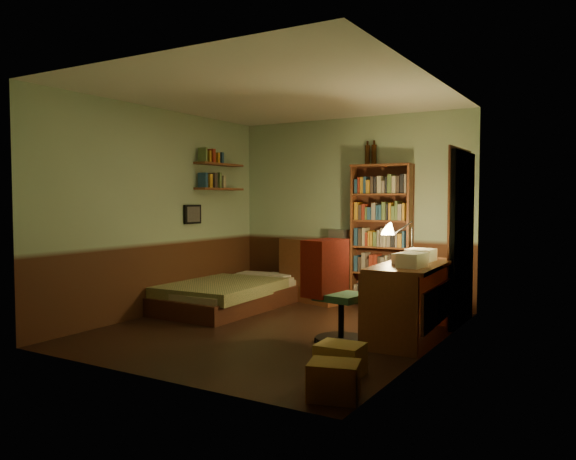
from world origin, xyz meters
The scene contains 24 objects.
floor centered at (0.00, 0.00, -0.01)m, with size 3.50×4.00×0.02m, color black.
ceiling centered at (0.00, 0.00, 2.61)m, with size 3.50×4.00×0.02m, color silver.
wall_back centered at (0.00, 2.01, 1.30)m, with size 3.50×0.02×2.60m, color #97B390.
wall_left centered at (-1.76, 0.00, 1.30)m, with size 0.02×4.00×2.60m, color #97B390.
wall_right centered at (1.76, 0.00, 1.30)m, with size 0.02×4.00×2.60m, color #97B390.
wall_front centered at (0.00, -2.01, 1.30)m, with size 3.50×0.02×2.60m, color #97B390.
doorway centered at (1.72, 1.30, 1.00)m, with size 0.06×0.90×2.00m, color black.
door_trim centered at (1.69, 1.30, 1.00)m, with size 0.02×0.98×2.08m, color #3F1E13.
bed centered at (-1.19, 0.75, 0.31)m, with size 1.12×2.09×0.62m, color #5E6D40.
dresser centered at (-0.45, 1.76, 0.44)m, with size 0.99×0.50×0.88m, color brown.
mini_stereo centered at (-0.11, 1.89, 0.96)m, with size 0.27×0.21×0.14m, color #B2B2B7.
bookshelf centered at (0.51, 1.85, 0.96)m, with size 0.82×0.26×1.92m, color brown.
bottle_left centered at (0.26, 1.96, 2.06)m, with size 0.07×0.07×0.27m, color black.
bottle_right centered at (0.36, 1.96, 2.06)m, with size 0.07×0.07×0.28m, color black.
desk centered at (1.44, 0.37, 0.39)m, with size 0.61×1.47×0.79m, color brown.
paper_stack centered at (1.39, 0.31, 0.84)m, with size 0.20×0.28×0.11m, color silver.
desk_lamp centered at (1.27, 0.86, 1.08)m, with size 0.18×0.18×0.59m, color black.
office_chair centered at (0.89, -0.19, 0.47)m, with size 0.47×0.41×0.94m, color #356548.
red_jacket centered at (0.65, 0.02, 1.23)m, with size 0.27×0.49×0.58m, color #A72219.
wall_shelf_lower centered at (-1.64, 1.10, 1.60)m, with size 0.20×0.90×0.03m, color brown.
wall_shelf_upper centered at (-1.64, 1.10, 1.95)m, with size 0.20×0.90×0.03m, color brown.
framed_picture centered at (-1.72, 0.60, 1.25)m, with size 0.04×0.32×0.26m, color black.
cardboard_box_a centered at (1.53, -1.67, 0.14)m, with size 0.36×0.29×0.27m, color #A48A45.
cardboard_box_b centered at (1.33, -1.14, 0.13)m, with size 0.37×0.31×0.26m, color #A48A45.
Camera 1 is at (3.29, -5.29, 1.45)m, focal length 35.00 mm.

